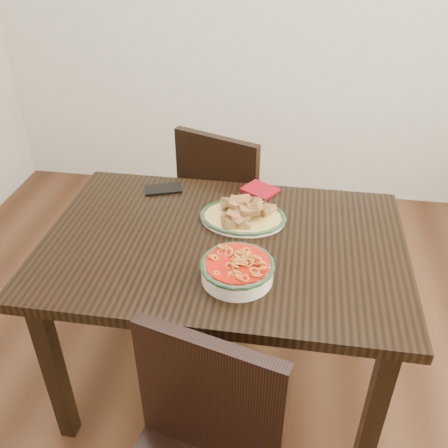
# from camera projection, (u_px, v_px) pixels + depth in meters

# --- Properties ---
(floor) EXTENTS (3.50, 3.50, 0.00)m
(floor) POSITION_uv_depth(u_px,v_px,m) (226.00, 388.00, 2.16)
(floor) COLOR #3A2012
(floor) RESTS_ON ground
(dining_table) EXTENTS (1.29, 0.86, 0.75)m
(dining_table) POSITION_uv_depth(u_px,v_px,m) (223.00, 261.00, 1.83)
(dining_table) COLOR black
(dining_table) RESTS_ON ground
(chair_far) EXTENTS (0.54, 0.54, 0.89)m
(chair_far) POSITION_uv_depth(u_px,v_px,m) (228.00, 201.00, 2.49)
(chair_far) COLOR black
(chair_far) RESTS_ON ground
(fish_plate) EXTENTS (0.32, 0.25, 0.11)m
(fish_plate) POSITION_uv_depth(u_px,v_px,m) (243.00, 210.00, 1.87)
(fish_plate) COLOR white
(fish_plate) RESTS_ON dining_table
(noodle_bowl) EXTENTS (0.24, 0.24, 0.08)m
(noodle_bowl) POSITION_uv_depth(u_px,v_px,m) (237.00, 268.00, 1.59)
(noodle_bowl) COLOR #F4E7CE
(noodle_bowl) RESTS_ON dining_table
(smartphone) EXTENTS (0.17, 0.13, 0.01)m
(smartphone) POSITION_uv_depth(u_px,v_px,m) (163.00, 189.00, 2.08)
(smartphone) COLOR black
(smartphone) RESTS_ON dining_table
(napkin) EXTENTS (0.17, 0.16, 0.01)m
(napkin) POSITION_uv_depth(u_px,v_px,m) (260.00, 190.00, 2.07)
(napkin) COLOR maroon
(napkin) RESTS_ON dining_table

